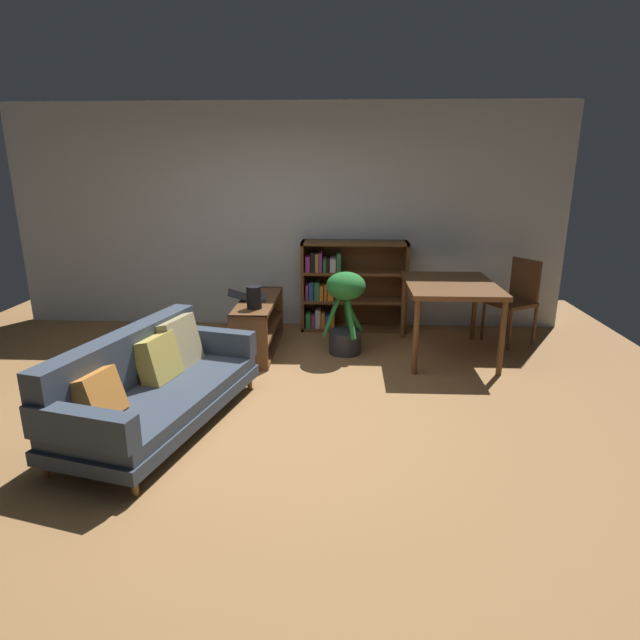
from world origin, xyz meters
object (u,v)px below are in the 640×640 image
(media_console, at_px, (259,325))
(bookshelf, at_px, (345,286))
(desk_speaker, at_px, (254,297))
(dining_table, at_px, (450,290))
(open_laptop, at_px, (249,297))
(dining_chair_near, at_px, (516,296))
(potted_floor_plant, at_px, (345,307))
(fabric_couch, at_px, (152,383))

(media_console, xyz_separation_m, bookshelf, (0.95, 0.85, 0.26))
(desk_speaker, bearing_deg, dining_table, 7.57)
(open_laptop, relative_size, dining_chair_near, 0.48)
(open_laptop, bearing_deg, dining_table, -3.72)
(dining_table, bearing_deg, media_console, 177.65)
(potted_floor_plant, bearing_deg, open_laptop, 173.16)
(potted_floor_plant, bearing_deg, bookshelf, 90.12)
(media_console, bearing_deg, desk_speaker, -86.23)
(open_laptop, relative_size, bookshelf, 0.36)
(media_console, height_order, dining_table, dining_table)
(desk_speaker, xyz_separation_m, potted_floor_plant, (0.93, 0.28, -0.17))
(dining_table, bearing_deg, potted_floor_plant, 179.33)
(media_console, height_order, dining_chair_near, dining_chair_near)
(desk_speaker, relative_size, potted_floor_plant, 0.26)
(open_laptop, height_order, desk_speaker, desk_speaker)
(desk_speaker, relative_size, dining_table, 0.19)
(media_console, bearing_deg, fabric_couch, -106.98)
(fabric_couch, height_order, open_laptop, fabric_couch)
(fabric_couch, distance_m, bookshelf, 3.04)
(fabric_couch, bearing_deg, bookshelf, 60.40)
(media_console, xyz_separation_m, dining_table, (2.05, -0.08, 0.44))
(potted_floor_plant, distance_m, dining_chair_near, 2.01)
(open_laptop, xyz_separation_m, dining_table, (2.15, -0.14, 0.13))
(media_console, bearing_deg, potted_floor_plant, -4.27)
(media_console, distance_m, dining_chair_near, 2.94)
(dining_chair_near, bearing_deg, media_console, -171.62)
(fabric_couch, relative_size, dining_table, 1.64)
(media_console, height_order, desk_speaker, desk_speaker)
(bookshelf, bearing_deg, desk_speaker, -127.64)
(bookshelf, bearing_deg, media_console, -138.20)
(dining_table, bearing_deg, desk_speaker, -172.43)
(media_console, distance_m, bookshelf, 1.30)
(dining_chair_near, bearing_deg, dining_table, -149.14)
(potted_floor_plant, bearing_deg, desk_speaker, -163.15)
(media_console, relative_size, dining_chair_near, 1.38)
(open_laptop, distance_m, desk_speaker, 0.44)
(fabric_couch, xyz_separation_m, potted_floor_plant, (1.50, 1.71, 0.17))
(open_laptop, xyz_separation_m, desk_speaker, (0.13, -0.41, 0.09))
(dining_chair_near, bearing_deg, potted_floor_plant, -165.64)
(bookshelf, bearing_deg, open_laptop, -143.02)
(open_laptop, bearing_deg, dining_chair_near, 7.05)
(open_laptop, distance_m, potted_floor_plant, 1.07)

